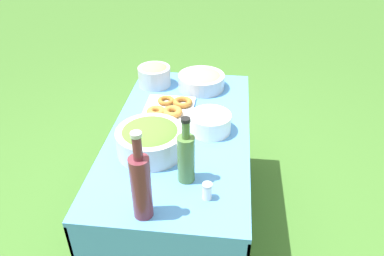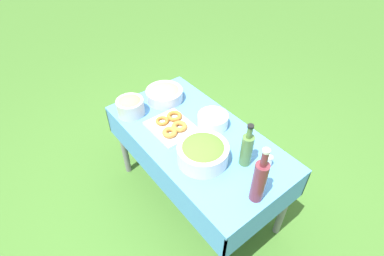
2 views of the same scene
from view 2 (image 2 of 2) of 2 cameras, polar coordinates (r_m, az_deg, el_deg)
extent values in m
plane|color=#3D6B28|center=(2.60, 0.72, -13.10)|extent=(14.00, 14.00, 0.00)
cube|color=#4C8CD1|center=(2.06, 0.89, -1.68)|extent=(1.35, 0.71, 0.02)
cube|color=#4C8CD1|center=(2.32, 7.58, -0.18)|extent=(1.35, 0.01, 0.22)
cube|color=#4C8CD1|center=(2.02, -6.98, -8.42)|extent=(1.35, 0.01, 0.22)
cube|color=#4C8CD1|center=(1.87, 14.36, -15.59)|extent=(0.01, 0.71, 0.22)
cube|color=#4C8CD1|center=(2.57, -8.61, 4.48)|extent=(0.01, 0.71, 0.22)
cylinder|color=slate|center=(2.24, 17.29, -13.75)|extent=(0.05, 0.05, 0.70)
cylinder|color=slate|center=(2.80, -2.42, 2.37)|extent=(0.05, 0.05, 0.70)
cylinder|color=slate|center=(1.97, 5.77, -23.16)|extent=(0.05, 0.05, 0.70)
cylinder|color=slate|center=(2.59, -12.97, -2.81)|extent=(0.05, 0.05, 0.70)
cylinder|color=silver|center=(1.85, 2.08, -4.88)|extent=(0.32, 0.32, 0.12)
ellipsoid|color=#51892D|center=(1.82, 2.11, -3.91)|extent=(0.28, 0.28, 0.07)
cylinder|color=#B2B7BC|center=(2.36, -5.26, 6.33)|extent=(0.29, 0.29, 0.09)
ellipsoid|color=tan|center=(2.34, -5.31, 6.92)|extent=(0.25, 0.25, 0.07)
cube|color=silver|center=(2.11, -3.92, 0.16)|extent=(0.32, 0.27, 0.02)
torus|color=#B27533|center=(2.07, -2.43, 0.30)|extent=(0.13, 0.13, 0.03)
torus|color=#A36628|center=(2.13, -5.70, 1.36)|extent=(0.10, 0.10, 0.03)
torus|color=#B27533|center=(2.03, -4.27, -0.83)|extent=(0.14, 0.14, 0.04)
torus|color=#A36628|center=(2.16, -3.38, 2.28)|extent=(0.15, 0.15, 0.03)
cylinder|color=white|center=(2.13, 3.94, 0.59)|extent=(0.21, 0.21, 0.01)
cylinder|color=white|center=(2.12, 3.96, 0.83)|extent=(0.21, 0.21, 0.01)
cylinder|color=white|center=(2.11, 3.97, 1.08)|extent=(0.21, 0.21, 0.01)
cylinder|color=white|center=(2.10, 3.99, 1.32)|extent=(0.21, 0.21, 0.01)
cylinder|color=white|center=(2.10, 4.00, 1.57)|extent=(0.21, 0.21, 0.01)
cylinder|color=white|center=(2.09, 4.02, 1.82)|extent=(0.21, 0.21, 0.01)
cylinder|color=white|center=(2.08, 4.03, 2.08)|extent=(0.21, 0.21, 0.01)
cylinder|color=white|center=(2.07, 4.05, 2.33)|extent=(0.21, 0.21, 0.01)
cylinder|color=#4C7238|center=(1.83, 10.34, -4.22)|extent=(0.07, 0.07, 0.22)
cylinder|color=#4C7238|center=(1.73, 10.93, -0.82)|extent=(0.03, 0.03, 0.08)
cylinder|color=black|center=(1.70, 11.12, 0.32)|extent=(0.04, 0.04, 0.02)
cylinder|color=maroon|center=(1.65, 12.64, -10.03)|extent=(0.08, 0.08, 0.27)
cylinder|color=maroon|center=(1.51, 13.66, -5.72)|extent=(0.03, 0.03, 0.09)
cylinder|color=#B7B7B7|center=(1.47, 14.00, -4.28)|extent=(0.04, 0.04, 0.02)
cylinder|color=#B2B7BC|center=(2.24, -11.63, 3.92)|extent=(0.20, 0.20, 0.12)
ellipsoid|color=tan|center=(2.21, -11.79, 4.85)|extent=(0.18, 0.18, 0.07)
cylinder|color=white|center=(1.90, 14.41, -6.25)|extent=(0.04, 0.04, 0.06)
cylinder|color=silver|center=(1.87, 14.60, -5.47)|extent=(0.04, 0.04, 0.01)
camera|label=1|loc=(1.31, 67.03, 0.81)|focal=35.00mm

